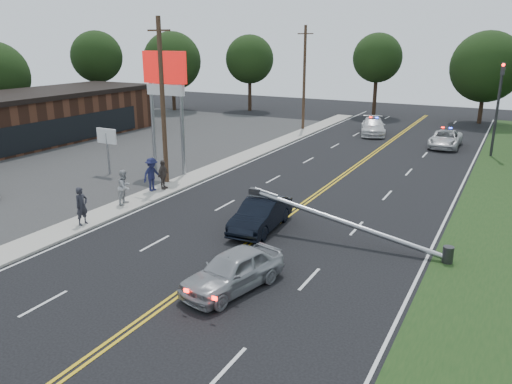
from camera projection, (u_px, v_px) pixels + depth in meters
The scene contains 23 objects.
ground at pixel (166, 303), 17.19m from camera, with size 120.00×120.00×0.00m, color black.
parking_lot at pixel (24, 170), 34.59m from camera, with size 25.00×60.00×0.01m, color #2D2D2D.
sidewalk at pixel (157, 193), 29.38m from camera, with size 1.80×70.00×0.12m, color #ABA69A.
centerline_yellow at pixel (287, 216), 25.63m from camera, with size 0.36×80.00×0.00m, color gold.
pylon_sign at pixel (165, 83), 31.95m from camera, with size 3.20×0.35×8.00m.
small_sign at pixel (107, 140), 32.91m from camera, with size 1.60×0.14×3.10m.
traffic_signal at pixel (498, 102), 37.55m from camera, with size 0.28×0.41×7.05m.
fallen_streetlight at pixel (355, 225), 21.79m from camera, with size 9.36×0.44×1.91m.
utility_pole_mid at pixel (163, 102), 29.95m from camera, with size 1.60×0.28×10.00m.
utility_pole_far at pixel (304, 78), 48.52m from camera, with size 1.60×0.28×10.00m.
tree_3 at pixel (97, 57), 57.74m from camera, with size 5.86×5.86×9.69m.
tree_4 at pixel (172, 61), 61.96m from camera, with size 7.16×7.16×9.68m.
tree_5 at pixel (250, 59), 61.58m from camera, with size 5.91×5.91×9.29m.
tree_6 at pixel (377, 58), 56.98m from camera, with size 5.58×5.58×9.45m.
tree_7 at pixel (486, 67), 52.09m from camera, with size 7.36×7.36×9.62m.
crashed_sedan at pixel (261, 214), 23.68m from camera, with size 1.57×4.51×1.49m, color black.
waiting_sedan at pixel (233, 270), 17.98m from camera, with size 1.73×4.29×1.46m, color #9A9CA1.
emergency_a at pixel (445, 139), 41.78m from camera, with size 2.30×4.99×1.39m, color silver.
emergency_b at pixel (373, 127), 47.26m from camera, with size 2.17×5.34×1.55m, color silver.
bystander_a at pixel (82, 206), 23.92m from camera, with size 0.68×0.45×1.86m, color #25252C.
bystander_b at pixel (125, 187), 26.93m from camera, with size 0.93×0.72×1.90m, color #A3A4A8.
bystander_c at pixel (152, 174), 29.26m from camera, with size 1.28×0.74×1.99m, color #1A1D42.
bystander_d at pixel (163, 175), 29.65m from camera, with size 1.03×0.43×1.75m, color #514641.
Camera 1 is at (9.93, -12.05, 8.72)m, focal length 35.00 mm.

